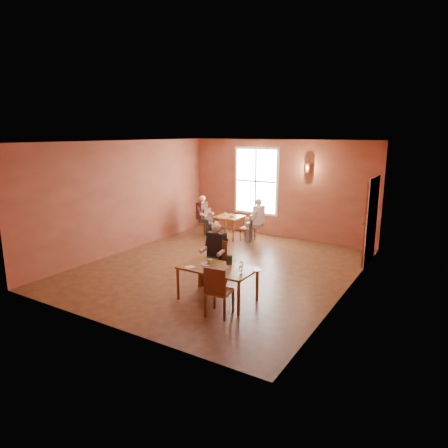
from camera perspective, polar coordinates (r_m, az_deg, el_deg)
The scene contains 29 objects.
ground at distance 9.72m, azimuth -0.62°, elevation -6.27°, with size 6.00×7.00×0.01m, color brown.
wall_back at distance 12.41m, azimuth 7.99°, elevation 4.96°, with size 6.00×0.04×3.00m, color brown.
wall_front at distance 6.70m, azimuth -16.71°, elevation -2.32°, with size 6.00×0.04×3.00m, color brown.
wall_left at distance 11.20m, azimuth -13.81°, elevation 3.85°, with size 0.04×7.00×3.00m, color brown.
wall_right at distance 8.18m, azimuth 17.48°, elevation 0.34°, with size 0.04×7.00×3.00m, color brown.
ceiling at distance 9.18m, azimuth -0.66°, elevation 11.70°, with size 6.00×7.00×0.04m, color white.
window at distance 12.67m, azimuth 4.59°, elevation 6.12°, with size 1.36×0.10×1.96m, color white.
door at distance 10.49m, azimuth 20.09°, elevation 0.32°, with size 0.12×1.04×2.10m, color maroon.
wall_sconce at distance 11.91m, azimuth 11.91°, elevation 7.86°, with size 0.16×0.16×0.28m, color brown.
main_table at distance 7.82m, azimuth -0.96°, elevation -8.54°, with size 1.44×0.81×0.67m, color brown, non-canonical shape.
chair_diner_main at distance 8.54m, azimuth -1.47°, elevation -5.68°, with size 0.42×0.42×0.95m, color #582713, non-canonical shape.
diner_main at distance 8.47m, azimuth -1.59°, elevation -4.71°, with size 0.51×0.51×1.27m, color black, non-canonical shape.
chair_empty at distance 7.18m, azimuth -0.69°, elevation -9.46°, with size 0.41×0.41×0.93m, color #441F0E, non-canonical shape.
plate_food at distance 7.84m, azimuth -2.40°, elevation -5.74°, with size 0.25×0.25×0.03m, color silver.
sandwich at distance 7.82m, azimuth -1.99°, elevation -5.52°, with size 0.08×0.08×0.10m, color tan.
goblet_a at distance 7.54m, azimuth 2.51°, elevation -5.96°, with size 0.07×0.07×0.17m, color white, non-canonical shape.
goblet_b at distance 7.28m, azimuth 2.41°, elevation -6.66°, with size 0.07×0.07×0.18m, color white, non-canonical shape.
goblet_c at distance 7.36m, azimuth 0.65°, elevation -6.43°, with size 0.07×0.07×0.17m, color white, non-canonical shape.
menu_stand at distance 7.82m, azimuth 0.76°, elevation -5.18°, with size 0.11×0.06×0.19m, color #264330.
knife at distance 7.52m, azimuth -2.28°, elevation -6.69°, with size 0.19×0.02×0.00m, color white.
napkin at distance 7.74m, azimuth -4.87°, elevation -6.12°, with size 0.17×0.17×0.01m, color white.
side_plate at distance 7.55m, azimuth 4.74°, elevation -6.60°, with size 0.16×0.16×0.01m, color white.
second_table at distance 12.35m, azimuth 0.75°, elevation -0.44°, with size 0.77×0.77×0.68m, color brown, non-canonical shape.
chair_diner_white at distance 12.03m, azimuth 3.42°, elevation -0.49°, with size 0.36×0.36×0.82m, color #562F15, non-canonical shape.
diner_white at distance 11.96m, azimuth 3.56°, elevation 0.51°, with size 0.50×0.50×1.25m, color white, non-canonical shape.
chair_diner_maroon at distance 12.67m, azimuth -1.78°, elevation 0.29°, with size 0.37×0.37×0.84m, color #5B2713, non-canonical shape.
diner_maroon at distance 12.64m, azimuth -1.90°, elevation 1.12°, with size 0.49×0.49×1.22m, color maroon, non-canonical shape.
cup_a at distance 12.12m, azimuth 1.17°, elevation 1.15°, with size 0.11×0.11×0.09m, color silver.
cup_b at distance 12.43m, azimuth 0.20°, elevation 1.44°, with size 0.09×0.09×0.08m, color white.
Camera 1 is at (4.87, -7.78, 3.21)m, focal length 32.00 mm.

